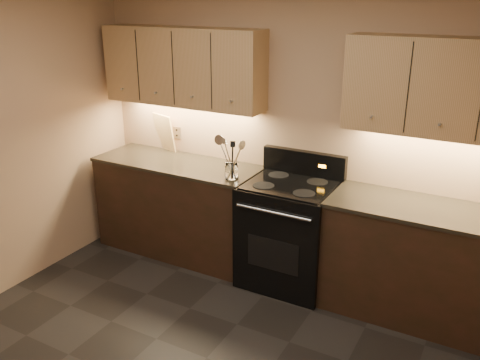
% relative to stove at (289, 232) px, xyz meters
% --- Properties ---
extents(wall_back, '(4.00, 0.04, 2.60)m').
position_rel_stove_xyz_m(wall_back, '(-0.08, 0.32, 0.82)').
color(wall_back, '#A57F61').
rests_on(wall_back, ground).
extents(counter_left, '(1.62, 0.62, 0.93)m').
position_rel_stove_xyz_m(counter_left, '(-1.18, 0.02, -0.01)').
color(counter_left, black).
rests_on(counter_left, ground).
extents(counter_right, '(1.46, 0.62, 0.93)m').
position_rel_stove_xyz_m(counter_right, '(1.10, 0.02, -0.01)').
color(counter_right, black).
rests_on(counter_right, ground).
extents(stove, '(0.76, 0.68, 1.14)m').
position_rel_stove_xyz_m(stove, '(0.00, 0.00, 0.00)').
color(stove, black).
rests_on(stove, ground).
extents(upper_cab_left, '(1.60, 0.30, 0.70)m').
position_rel_stove_xyz_m(upper_cab_left, '(-1.18, 0.17, 1.32)').
color(upper_cab_left, tan).
rests_on(upper_cab_left, wall_back).
extents(upper_cab_right, '(1.44, 0.30, 0.70)m').
position_rel_stove_xyz_m(upper_cab_right, '(1.10, 0.17, 1.32)').
color(upper_cab_right, tan).
rests_on(upper_cab_right, wall_back).
extents(outlet_plate, '(0.08, 0.01, 0.12)m').
position_rel_stove_xyz_m(outlet_plate, '(-1.38, 0.31, 0.64)').
color(outlet_plate, '#B2B5BA').
rests_on(outlet_plate, wall_back).
extents(utensil_crock, '(0.15, 0.15, 0.15)m').
position_rel_stove_xyz_m(utensil_crock, '(-0.50, -0.13, 0.52)').
color(utensil_crock, white).
rests_on(utensil_crock, counter_left).
extents(cutting_board, '(0.30, 0.16, 0.37)m').
position_rel_stove_xyz_m(cutting_board, '(-1.52, 0.28, 0.63)').
color(cutting_board, '#D7BB74').
rests_on(cutting_board, counter_left).
extents(wooden_spoon, '(0.17, 0.14, 0.34)m').
position_rel_stove_xyz_m(wooden_spoon, '(-0.52, -0.15, 0.63)').
color(wooden_spoon, '#D7BB74').
rests_on(wooden_spoon, utensil_crock).
extents(black_turner, '(0.13, 0.17, 0.34)m').
position_rel_stove_xyz_m(black_turner, '(-0.48, -0.16, 0.63)').
color(black_turner, black).
rests_on(black_turner, utensil_crock).
extents(steel_spatula, '(0.21, 0.12, 0.38)m').
position_rel_stove_xyz_m(steel_spatula, '(-0.47, -0.13, 0.65)').
color(steel_spatula, silver).
rests_on(steel_spatula, utensil_crock).
extents(steel_skimmer, '(0.26, 0.13, 0.38)m').
position_rel_stove_xyz_m(steel_skimmer, '(-0.47, -0.13, 0.65)').
color(steel_skimmer, silver).
rests_on(steel_skimmer, utensil_crock).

